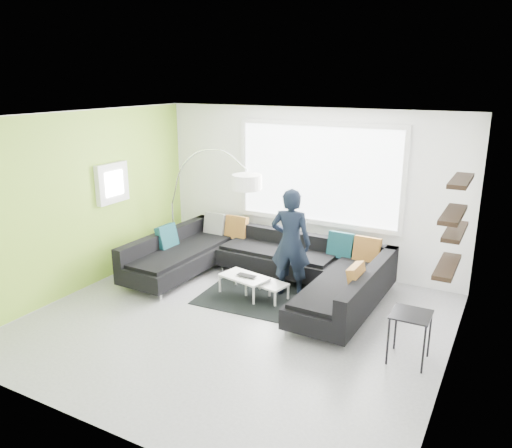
{
  "coord_description": "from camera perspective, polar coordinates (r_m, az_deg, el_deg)",
  "views": [
    {
      "loc": [
        3.23,
        -5.37,
        3.26
      ],
      "look_at": [
        -0.15,
        0.9,
        1.17
      ],
      "focal_mm": 35.0,
      "sensor_mm": 36.0,
      "label": 1
    }
  ],
  "objects": [
    {
      "name": "laptop",
      "position": [
        7.71,
        -1.26,
        -6.06
      ],
      "size": [
        0.34,
        0.23,
        0.02
      ],
      "primitive_type": "imported",
      "rotation": [
        0.0,
        0.0,
        -0.05
      ],
      "color": "black",
      "rests_on": "coffee_table"
    },
    {
      "name": "ground",
      "position": [
        7.07,
        -2.41,
        -11.17
      ],
      "size": [
        5.5,
        5.5,
        0.0
      ],
      "primitive_type": "plane",
      "color": "slate",
      "rests_on": "ground"
    },
    {
      "name": "sectional_sofa",
      "position": [
        7.92,
        0.05,
        -5.11
      ],
      "size": [
        3.9,
        2.48,
        0.83
      ],
      "rotation": [
        0.0,
        0.0,
        -0.03
      ],
      "color": "black",
      "rests_on": "ground"
    },
    {
      "name": "coffee_table",
      "position": [
        7.77,
        -0.06,
        -7.22
      ],
      "size": [
        1.05,
        0.74,
        0.31
      ],
      "primitive_type": "cube",
      "rotation": [
        0.0,
        0.0,
        -0.21
      ],
      "color": "white",
      "rests_on": "ground"
    },
    {
      "name": "side_table",
      "position": [
        6.33,
        17.1,
        -12.27
      ],
      "size": [
        0.45,
        0.45,
        0.62
      ],
      "primitive_type": "cube",
      "rotation": [
        0.0,
        0.0,
        0.01
      ],
      "color": "black",
      "rests_on": "ground"
    },
    {
      "name": "person",
      "position": [
        7.61,
        3.99,
        -2.18
      ],
      "size": [
        0.76,
        0.62,
        1.7
      ],
      "primitive_type": "imported",
      "rotation": [
        0.0,
        0.0,
        3.32
      ],
      "color": "black",
      "rests_on": "ground"
    },
    {
      "name": "room_shell",
      "position": [
        6.59,
        -1.4,
        3.6
      ],
      "size": [
        5.54,
        5.04,
        2.82
      ],
      "color": "white",
      "rests_on": "ground"
    },
    {
      "name": "rug",
      "position": [
        7.81,
        1.75,
        -8.3
      ],
      "size": [
        2.17,
        1.64,
        0.01
      ],
      "primitive_type": "cube",
      "rotation": [
        0.0,
        0.0,
        0.06
      ],
      "color": "black",
      "rests_on": "ground"
    },
    {
      "name": "arc_lamp",
      "position": [
        9.15,
        -9.59,
        2.35
      ],
      "size": [
        2.2,
        1.36,
        2.17
      ],
      "primitive_type": null,
      "rotation": [
        0.0,
        0.0,
        -0.24
      ],
      "color": "silver",
      "rests_on": "ground"
    }
  ]
}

